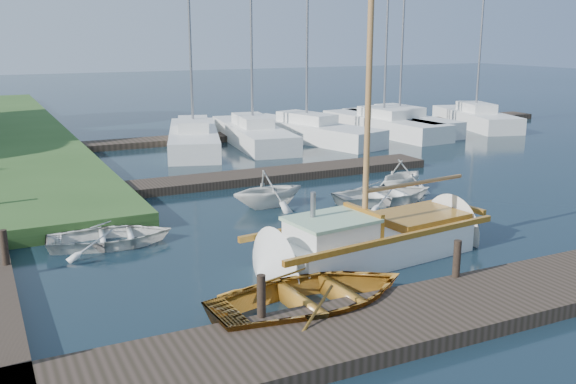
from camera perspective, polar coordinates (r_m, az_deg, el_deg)
name	(u,v)px	position (r m, az deg, el deg)	size (l,w,h in m)	color
ground	(288,235)	(17.39, 0.00, -3.84)	(160.00, 160.00, 0.00)	black
near_dock	(428,314)	(12.59, 12.37, -10.56)	(18.00, 2.20, 0.30)	#2C241A
far_dock	(259,176)	(23.87, -2.59, 1.41)	(14.00, 1.60, 0.30)	#2C241A
pontoon	(322,130)	(35.76, 3.06, 5.57)	(30.00, 1.60, 0.30)	#2C241A
mooring_post_1	(261,296)	(11.70, -2.39, -9.22)	(0.16, 0.16, 0.80)	black
mooring_post_2	(457,258)	(14.00, 14.78, -5.74)	(0.16, 0.16, 0.80)	black
mooring_post_4	(5,247)	(15.56, -23.89, -4.52)	(0.16, 0.16, 0.80)	black
sailboat	(376,243)	(15.80, 7.80, -4.50)	(7.33, 2.77, 9.83)	white
dinghy	(315,292)	(12.57, 2.37, -8.84)	(3.00, 4.20, 0.87)	brown
tender_a	(110,233)	(17.10, -15.53, -3.53)	(2.24, 3.14, 0.65)	white
tender_b	(269,187)	(20.09, -1.74, 0.46)	(2.08, 2.41, 1.27)	white
tender_c	(385,191)	(20.93, 8.64, 0.06)	(2.44, 3.42, 0.71)	white
tender_d	(402,173)	(22.50, 10.13, 1.64)	(2.00, 2.32, 1.22)	white
marina_boat_1	(193,136)	(30.90, -8.40, 4.91)	(4.68, 8.86, 10.32)	white
marina_boat_2	(253,132)	(31.94, -3.16, 5.34)	(3.34, 8.82, 11.34)	white
marina_boat_3	(307,129)	(32.93, 1.66, 5.60)	(4.61, 9.26, 11.05)	white
marina_boat_4	(384,123)	(35.52, 8.50, 6.07)	(2.84, 8.78, 11.86)	white
marina_boat_5	(399,121)	(36.75, 9.86, 6.26)	(2.57, 8.35, 9.93)	white
marina_boat_6	(475,117)	(39.38, 16.32, 6.40)	(4.04, 7.62, 9.02)	white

